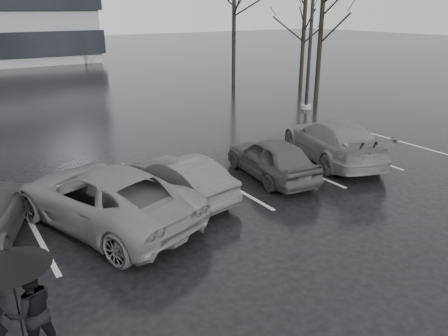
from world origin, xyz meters
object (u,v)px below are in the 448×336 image
tree_ne (304,34)px  car_west_b (104,196)px  car_main (271,158)px  lamp_post (312,18)px  pedestrian_right (32,311)px  tree_north (234,22)px  car_east (332,140)px  car_west_a (180,178)px  tree_east (321,29)px

tree_ne → car_west_b: bearing=-145.6°
car_main → lamp_post: size_ratio=0.38×
pedestrian_right → tree_north: size_ratio=0.18×
car_east → tree_north: tree_north is taller
car_west_a → tree_east: bearing=-158.0°
car_west_b → tree_ne: bearing=-164.4°
car_east → tree_east: size_ratio=0.62×
car_main → tree_ne: bearing=-128.4°
car_east → lamp_post: lamp_post is taller
car_west_b → tree_east: tree_east is taller
tree_north → lamp_post: bearing=-96.4°
lamp_post → car_west_a: bearing=-149.1°
tree_east → pedestrian_right: bearing=-146.2°
car_east → tree_east: tree_east is taller
car_main → lamp_post: lamp_post is taller
car_main → tree_east: bearing=-133.5°
car_west_b → lamp_post: 15.69m
car_west_a → tree_ne: tree_ne is taller
car_west_b → car_east: 8.41m
car_west_b → tree_east: size_ratio=0.66×
tree_ne → car_east: bearing=-128.7°
tree_ne → pedestrian_right: bearing=-141.9°
car_west_a → tree_north: 19.54m
car_west_b → car_east: size_ratio=1.07×
car_main → tree_ne: size_ratio=0.54×
tree_north → car_main: bearing=-120.7°
car_west_a → car_main: bearing=168.9°
car_west_b → tree_north: size_ratio=0.62×
car_west_a → tree_ne: (15.61, 11.90, 2.89)m
car_main → tree_east: 13.17m
car_west_b → tree_north: (14.40, 15.24, 3.51)m
lamp_post → car_west_b: bearing=-152.4°
car_main → pedestrian_right: (-7.89, -3.89, 0.12)m
car_main → tree_east: tree_east is taller
car_west_a → car_east: car_east is taller
car_east → tree_east: 11.02m
lamp_post → tree_east: 2.35m
car_main → tree_east: (9.90, 8.01, 3.35)m
lamp_post → tree_north: 8.27m
car_west_a → lamp_post: (11.19, 6.69, 4.01)m
car_west_a → car_west_b: 2.31m
car_east → tree_north: (6.00, 14.85, 3.53)m
car_west_a → car_east: bearing=171.4°
car_east → tree_ne: tree_ne is taller
lamp_post → tree_north: lamp_post is taller
car_west_a → tree_east: (13.11, 7.90, 3.39)m
lamp_post → tree_north: (0.92, 8.21, -0.37)m
car_east → pedestrian_right: 11.52m
car_west_b → tree_ne: size_ratio=0.76×
car_main → car_east: 2.91m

